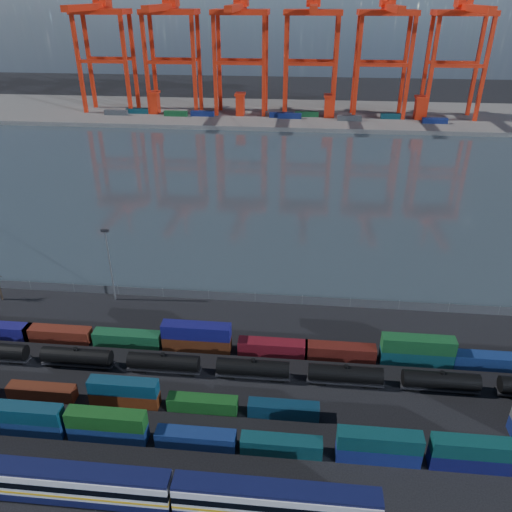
{
  "coord_description": "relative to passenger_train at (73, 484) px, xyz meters",
  "views": [
    {
      "loc": [
        9.02,
        -60.94,
        58.44
      ],
      "look_at": [
        0.0,
        30.0,
        10.0
      ],
      "focal_mm": 35.0,
      "sensor_mm": 36.0,
      "label": 1
    }
  ],
  "objects": [
    {
      "name": "far_quay",
      "position": [
        18.51,
        230.76,
        -1.72
      ],
      "size": [
        700.0,
        70.0,
        2.0
      ],
      "primitive_type": "cube",
      "color": "#514F4C",
      "rests_on": "ground"
    },
    {
      "name": "quay_containers",
      "position": [
        7.52,
        216.22,
        0.58
      ],
      "size": [
        172.58,
        10.99,
        2.6
      ],
      "color": "navy",
      "rests_on": "far_quay"
    },
    {
      "name": "container_row_north",
      "position": [
        23.55,
        31.93,
        -0.94
      ],
      "size": [
        141.18,
        2.56,
        5.46
      ],
      "color": "navy",
      "rests_on": "ground"
    },
    {
      "name": "waterfront_fence",
      "position": [
        18.51,
        48.76,
        -1.72
      ],
      "size": [
        160.12,
        0.12,
        2.2
      ],
      "color": "#595B5E",
      "rests_on": "ground"
    },
    {
      "name": "tanker_string",
      "position": [
        12.79,
        25.18,
        -0.75
      ],
      "size": [
        121.28,
        2.75,
        3.93
      ],
      "color": "black",
      "rests_on": "ground"
    },
    {
      "name": "passenger_train",
      "position": [
        0.0,
        0.0,
        0.0
      ],
      "size": [
        77.59,
        3.16,
        5.42
      ],
      "color": "silver",
      "rests_on": "ground"
    },
    {
      "name": "ground",
      "position": [
        18.51,
        20.76,
        -2.72
      ],
      "size": [
        700.0,
        700.0,
        0.0
      ],
      "primitive_type": "plane",
      "color": "black",
      "rests_on": "ground"
    },
    {
      "name": "harbor_water",
      "position": [
        18.51,
        125.76,
        -2.72
      ],
      "size": [
        700.0,
        700.0,
        0.0
      ],
      "primitive_type": "plane",
      "color": "#2B373F",
      "rests_on": "ground"
    },
    {
      "name": "container_row_mid",
      "position": [
        33.15,
        17.07,
        -0.79
      ],
      "size": [
        141.27,
        2.25,
        4.8
      ],
      "color": "#47484D",
      "rests_on": "ground"
    },
    {
      "name": "gantry_cranes",
      "position": [
        11.01,
        223.84,
        41.55
      ],
      "size": [
        202.78,
        53.34,
        72.23
      ],
      "color": "red",
      "rests_on": "ground"
    },
    {
      "name": "straddle_carriers",
      "position": [
        16.01,
        220.76,
        5.09
      ],
      "size": [
        140.0,
        7.0,
        11.1
      ],
      "color": "red",
      "rests_on": "far_quay"
    },
    {
      "name": "container_row_south",
      "position": [
        12.5,
        10.09,
        -0.67
      ],
      "size": [
        140.12,
        2.37,
        5.06
      ],
      "color": "#37393C",
      "rests_on": "ground"
    },
    {
      "name": "yard_light_mast",
      "position": [
        -11.49,
        46.76,
        6.57
      ],
      "size": [
        1.6,
        0.4,
        16.6
      ],
      "color": "slate",
      "rests_on": "ground"
    }
  ]
}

